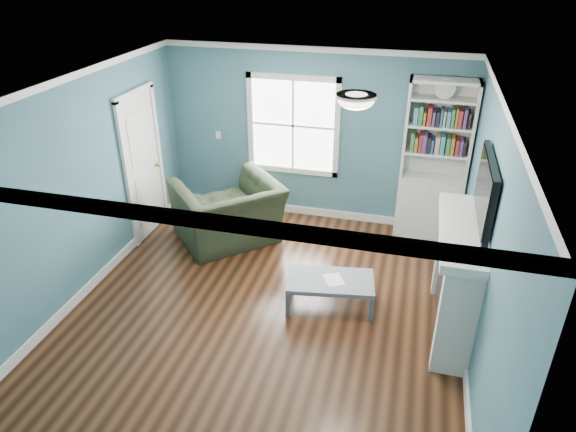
# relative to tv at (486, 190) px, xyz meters

# --- Properties ---
(floor) EXTENTS (5.00, 5.00, 0.00)m
(floor) POSITION_rel_tv_xyz_m (-2.20, -0.20, -1.72)
(floor) COLOR black
(floor) RESTS_ON ground
(room_walls) EXTENTS (5.00, 5.00, 5.00)m
(room_walls) POSITION_rel_tv_xyz_m (-2.20, -0.20, -0.14)
(room_walls) COLOR #386477
(room_walls) RESTS_ON ground
(trim) EXTENTS (4.50, 5.00, 2.60)m
(trim) POSITION_rel_tv_xyz_m (-2.20, -0.20, -0.49)
(trim) COLOR white
(trim) RESTS_ON ground
(window) EXTENTS (1.40, 0.06, 1.50)m
(window) POSITION_rel_tv_xyz_m (-2.50, 2.29, -0.27)
(window) COLOR white
(window) RESTS_ON room_walls
(bookshelf) EXTENTS (0.90, 0.35, 2.31)m
(bookshelf) POSITION_rel_tv_xyz_m (-0.43, 2.10, -0.80)
(bookshelf) COLOR silver
(bookshelf) RESTS_ON ground
(fireplace) EXTENTS (0.44, 1.58, 1.30)m
(fireplace) POSITION_rel_tv_xyz_m (-0.12, 0.00, -1.09)
(fireplace) COLOR black
(fireplace) RESTS_ON ground
(tv) EXTENTS (0.06, 1.10, 0.65)m
(tv) POSITION_rel_tv_xyz_m (0.00, 0.00, 0.00)
(tv) COLOR black
(tv) RESTS_ON fireplace
(door) EXTENTS (0.12, 0.98, 2.17)m
(door) POSITION_rel_tv_xyz_m (-4.42, 1.20, -0.65)
(door) COLOR silver
(door) RESTS_ON ground
(ceiling_fixture) EXTENTS (0.38, 0.38, 0.15)m
(ceiling_fixture) POSITION_rel_tv_xyz_m (-1.30, -0.10, 0.82)
(ceiling_fixture) COLOR white
(ceiling_fixture) RESTS_ON room_walls
(light_switch) EXTENTS (0.08, 0.01, 0.12)m
(light_switch) POSITION_rel_tv_xyz_m (-3.70, 2.28, -0.52)
(light_switch) COLOR white
(light_switch) RESTS_ON room_walls
(recliner) EXTENTS (1.61, 1.59, 1.20)m
(recliner) POSITION_rel_tv_xyz_m (-3.19, 1.22, -1.12)
(recliner) COLOR black
(recliner) RESTS_ON ground
(coffee_table) EXTENTS (1.08, 0.70, 0.37)m
(coffee_table) POSITION_rel_tv_xyz_m (-1.49, 0.07, -1.41)
(coffee_table) COLOR #4D575C
(coffee_table) RESTS_ON ground
(paper_sheet) EXTENTS (0.30, 0.32, 0.00)m
(paper_sheet) POSITION_rel_tv_xyz_m (-1.45, 0.07, -1.36)
(paper_sheet) COLOR white
(paper_sheet) RESTS_ON coffee_table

